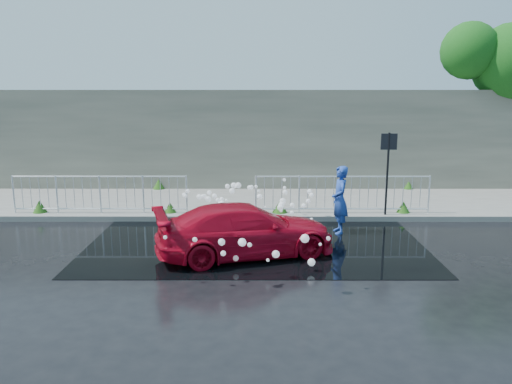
{
  "coord_description": "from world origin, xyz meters",
  "views": [
    {
      "loc": [
        0.52,
        -10.72,
        3.68
      ],
      "look_at": [
        0.51,
        2.23,
        1.0
      ],
      "focal_mm": 35.0,
      "sensor_mm": 36.0,
      "label": 1
    }
  ],
  "objects": [
    {
      "name": "retaining_wall",
      "position": [
        0.0,
        7.2,
        1.9
      ],
      "size": [
        30.0,
        0.6,
        3.5
      ],
      "primitive_type": "cube",
      "color": "#5C594D",
      "rests_on": "pavement"
    },
    {
      "name": "person",
      "position": [
        2.67,
        1.8,
        0.88
      ],
      "size": [
        0.45,
        0.66,
        1.76
      ],
      "primitive_type": "imported",
      "rotation": [
        0.0,
        0.0,
        -1.52
      ],
      "color": "#2042A3",
      "rests_on": "ground"
    },
    {
      "name": "sign_post",
      "position": [
        4.2,
        3.1,
        1.72
      ],
      "size": [
        0.45,
        0.06,
        2.5
      ],
      "color": "black",
      "rests_on": "ground"
    },
    {
      "name": "weeds",
      "position": [
        -0.34,
        4.48,
        0.32
      ],
      "size": [
        12.17,
        3.93,
        0.36
      ],
      "color": "#224A13",
      "rests_on": "pavement"
    },
    {
      "name": "curb",
      "position": [
        0.0,
        3.0,
        0.08
      ],
      "size": [
        30.0,
        0.25,
        0.16
      ],
      "primitive_type": "cube",
      "color": "#63625E",
      "rests_on": "ground"
    },
    {
      "name": "red_car",
      "position": [
        0.28,
        0.03,
        0.58
      ],
      "size": [
        4.32,
        2.73,
        1.17
      ],
      "primitive_type": "imported",
      "rotation": [
        0.0,
        0.0,
        1.87
      ],
      "color": "#A5061B",
      "rests_on": "ground"
    },
    {
      "name": "railing_left",
      "position": [
        -4.0,
        3.35,
        0.74
      ],
      "size": [
        5.05,
        0.05,
        1.1
      ],
      "color": "silver",
      "rests_on": "pavement"
    },
    {
      "name": "tree",
      "position": [
        9.48,
        7.41,
        4.77
      ],
      "size": [
        4.97,
        2.75,
        6.17
      ],
      "color": "#332114",
      "rests_on": "ground"
    },
    {
      "name": "railing_right",
      "position": [
        3.0,
        3.35,
        0.74
      ],
      "size": [
        5.05,
        0.05,
        1.1
      ],
      "color": "silver",
      "rests_on": "pavement"
    },
    {
      "name": "ground",
      "position": [
        0.0,
        0.0,
        0.0
      ],
      "size": [
        90.0,
        90.0,
        0.0
      ],
      "primitive_type": "plane",
      "color": "black",
      "rests_on": "ground"
    },
    {
      "name": "water_spray",
      "position": [
        0.17,
        1.46,
        0.72
      ],
      "size": [
        3.61,
        5.63,
        1.09
      ],
      "color": "white",
      "rests_on": "ground"
    },
    {
      "name": "pavement",
      "position": [
        0.0,
        5.0,
        0.07
      ],
      "size": [
        30.0,
        4.0,
        0.15
      ],
      "primitive_type": "cube",
      "color": "#63625E",
      "rests_on": "ground"
    },
    {
      "name": "puddle",
      "position": [
        0.5,
        1.0,
        0.01
      ],
      "size": [
        8.0,
        5.0,
        0.01
      ],
      "primitive_type": "cube",
      "color": "black",
      "rests_on": "ground"
    }
  ]
}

